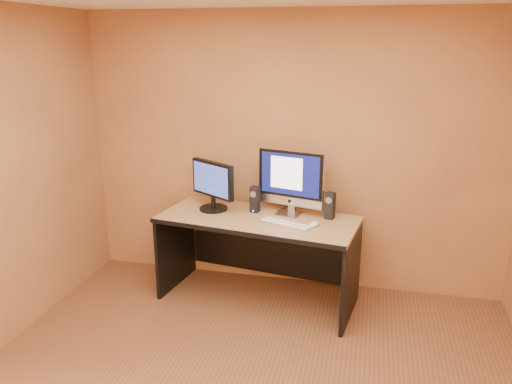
% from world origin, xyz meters
% --- Properties ---
extents(walls, '(4.00, 4.00, 2.60)m').
position_xyz_m(walls, '(0.00, 0.00, 1.30)').
color(walls, '#AB7744').
rests_on(walls, ground).
extents(desk, '(1.84, 1.01, 0.81)m').
position_xyz_m(desk, '(-0.22, 1.52, 0.40)').
color(desk, tan).
rests_on(desk, ground).
extents(imac, '(0.66, 0.38, 0.60)m').
position_xyz_m(imac, '(0.04, 1.67, 1.11)').
color(imac, '#BABBBF').
rests_on(imac, desk).
extents(second_monitor, '(0.58, 0.50, 0.46)m').
position_xyz_m(second_monitor, '(-0.67, 1.64, 1.04)').
color(second_monitor, black).
rests_on(second_monitor, desk).
extents(speaker_left, '(0.09, 0.09, 0.24)m').
position_xyz_m(speaker_left, '(-0.28, 1.67, 0.93)').
color(speaker_left, black).
rests_on(speaker_left, desk).
extents(speaker_right, '(0.09, 0.10, 0.24)m').
position_xyz_m(speaker_right, '(0.41, 1.64, 0.93)').
color(speaker_right, black).
rests_on(speaker_right, desk).
extents(keyboard, '(0.48, 0.28, 0.02)m').
position_xyz_m(keyboard, '(0.05, 1.40, 0.82)').
color(keyboard, silver).
rests_on(keyboard, desk).
extents(mouse, '(0.10, 0.13, 0.04)m').
position_xyz_m(mouse, '(0.30, 1.42, 0.83)').
color(mouse, white).
rests_on(mouse, desk).
extents(cable_a, '(0.05, 0.24, 0.01)m').
position_xyz_m(cable_a, '(0.08, 1.83, 0.81)').
color(cable_a, black).
rests_on(cable_a, desk).
extents(cable_b, '(0.08, 0.19, 0.01)m').
position_xyz_m(cable_b, '(-0.04, 1.81, 0.81)').
color(cable_b, black).
rests_on(cable_b, desk).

